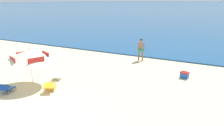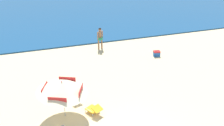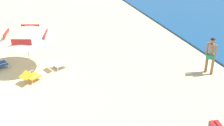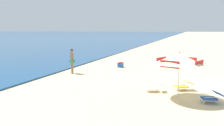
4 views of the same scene
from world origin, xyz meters
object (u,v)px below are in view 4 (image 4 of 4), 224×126
object	(u,v)px
beach_umbrella_striped_main	(179,59)
lounge_chair_beside_umbrella	(213,97)
person_standing_near_shore	(72,59)
lounge_chair_facing_sea	(184,85)
cooler_box	(121,65)
lounge_chair_under_umbrella	(155,86)

from	to	relation	value
beach_umbrella_striped_main	lounge_chair_beside_umbrella	size ratio (longest dim) A/B	3.27
lounge_chair_beside_umbrella	person_standing_near_shore	size ratio (longest dim) A/B	0.56
lounge_chair_beside_umbrella	lounge_chair_facing_sea	xyz separation A→B (m)	(1.83, 1.22, 0.00)
beach_umbrella_striped_main	cooler_box	distance (m)	9.16
lounge_chair_facing_sea	person_standing_near_shore	bearing A→B (deg)	73.25
lounge_chair_under_umbrella	lounge_chair_facing_sea	bearing A→B (deg)	-61.21
beach_umbrella_striped_main	lounge_chair_beside_umbrella	bearing A→B (deg)	-103.94
lounge_chair_beside_umbrella	person_standing_near_shore	world-z (taller)	person_standing_near_shore
beach_umbrella_striped_main	lounge_chair_facing_sea	distance (m)	2.11
person_standing_near_shore	cooler_box	xyz separation A→B (m)	(3.72, -2.47, -0.81)
cooler_box	lounge_chair_beside_umbrella	bearing A→B (deg)	-140.70
beach_umbrella_striped_main	lounge_chair_facing_sea	world-z (taller)	beach_umbrella_striped_main
lounge_chair_facing_sea	person_standing_near_shore	world-z (taller)	person_standing_near_shore
beach_umbrella_striped_main	cooler_box	size ratio (longest dim) A/B	5.83
person_standing_near_shore	lounge_chair_beside_umbrella	bearing A→B (deg)	-114.94
beach_umbrella_striped_main	person_standing_near_shore	distance (m)	8.42
beach_umbrella_striped_main	cooler_box	xyz separation A→B (m)	(7.51, 5.01, -1.56)
beach_umbrella_striped_main	cooler_box	world-z (taller)	beach_umbrella_striped_main
lounge_chair_under_umbrella	lounge_chair_facing_sea	world-z (taller)	lounge_chair_under_umbrella
lounge_chair_beside_umbrella	lounge_chair_facing_sea	distance (m)	2.19
beach_umbrella_striped_main	lounge_chair_under_umbrella	size ratio (longest dim) A/B	3.20
cooler_box	beach_umbrella_striped_main	bearing A→B (deg)	-146.29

